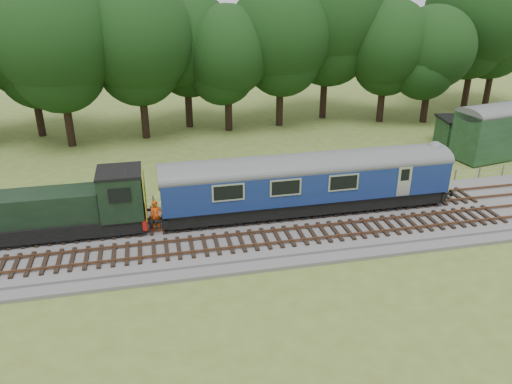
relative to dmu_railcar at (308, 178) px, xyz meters
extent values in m
plane|color=#556525|center=(-5.47, -1.40, -2.61)|extent=(120.00, 120.00, 0.00)
cube|color=#4C4C4F|center=(-5.47, -1.40, -2.43)|extent=(70.00, 7.00, 0.35)
cube|color=brown|center=(-5.47, -0.72, -2.12)|extent=(66.50, 0.07, 0.14)
cube|color=brown|center=(-5.47, 0.72, -2.12)|extent=(66.50, 0.07, 0.14)
cube|color=brown|center=(-5.47, -3.72, -2.12)|extent=(66.50, 0.07, 0.14)
cube|color=brown|center=(-5.47, -2.28, -2.12)|extent=(66.50, 0.07, 0.14)
cube|color=black|center=(-0.01, 0.00, -1.55)|extent=(17.46, 2.52, 0.85)
cube|color=navy|center=(-0.01, 0.00, -0.12)|extent=(18.00, 2.80, 2.05)
cube|color=#FDEF15|center=(9.01, 0.00, -0.50)|extent=(0.06, 2.74, 1.30)
cube|color=black|center=(5.99, 0.00, -1.75)|extent=(2.60, 2.00, 0.55)
cube|color=black|center=(-6.01, 0.00, -1.75)|extent=(2.60, 2.00, 0.55)
cube|color=black|center=(-14.41, 0.00, -1.60)|extent=(8.73, 2.39, 0.85)
cube|color=black|center=(-15.61, 0.00, -0.35)|extent=(6.30, 2.08, 1.70)
cube|color=black|center=(-11.21, 0.00, 0.05)|extent=(2.40, 2.55, 2.60)
cube|color=#A7110C|center=(-10.03, 0.00, -1.55)|extent=(0.25, 2.60, 0.55)
cube|color=#FDEF15|center=(-9.89, 0.00, -0.15)|extent=(0.06, 2.55, 2.30)
imported|color=#F8500D|center=(-9.37, -0.66, -1.29)|extent=(0.72, 0.48, 1.94)
cube|color=#183619|center=(17.43, 10.81, -1.42)|extent=(3.21, 3.21, 2.37)
cube|color=black|center=(17.43, 10.81, -0.15)|extent=(3.53, 3.53, 0.19)
camera|label=1|loc=(-9.25, -27.19, 11.67)|focal=35.00mm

